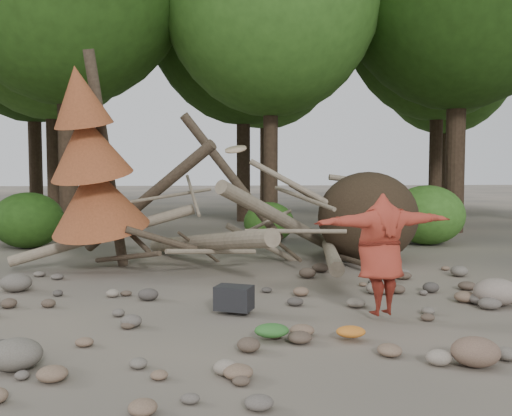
{
  "coord_description": "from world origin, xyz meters",
  "views": [
    {
      "loc": [
        -0.89,
        -7.84,
        2.06
      ],
      "look_at": [
        -0.1,
        1.5,
        1.4
      ],
      "focal_mm": 40.0,
      "sensor_mm": 36.0,
      "label": 1
    }
  ],
  "objects": [
    {
      "name": "ground",
      "position": [
        0.0,
        0.0,
        0.0
      ],
      "size": [
        120.0,
        120.0,
        0.0
      ],
      "primitive_type": "plane",
      "color": "#514C44",
      "rests_on": "ground"
    },
    {
      "name": "deadfall_pile",
      "position": [
        2.02,
        4.24,
        0.95
      ],
      "size": [
        8.55,
        5.24,
        3.3
      ],
      "color": "#332619",
      "rests_on": "ground"
    },
    {
      "name": "dead_conifer",
      "position": [
        -3.12,
        3.37,
        2.11
      ],
      "size": [
        2.06,
        2.16,
        4.35
      ],
      "color": "#4C3F30",
      "rests_on": "ground"
    },
    {
      "name": "bush_left",
      "position": [
        -5.5,
        7.2,
        0.72
      ],
      "size": [
        1.8,
        1.8,
        1.44
      ],
      "primitive_type": "ellipsoid",
      "color": "#234A13",
      "rests_on": "ground"
    },
    {
      "name": "bush_mid",
      "position": [
        0.8,
        7.8,
        0.56
      ],
      "size": [
        1.4,
        1.4,
        1.12
      ],
      "primitive_type": "ellipsoid",
      "color": "#2F5D1B",
      "rests_on": "ground"
    },
    {
      "name": "bush_right",
      "position": [
        5.0,
        7.0,
        0.8
      ],
      "size": [
        2.0,
        2.0,
        1.6
      ],
      "primitive_type": "ellipsoid",
      "color": "#3A6F22",
      "rests_on": "ground"
    },
    {
      "name": "frisbee_thrower",
      "position": [
        1.43,
        -0.4,
        0.9
      ],
      "size": [
        3.17,
        1.22,
        2.27
      ],
      "color": "maroon",
      "rests_on": "ground"
    },
    {
      "name": "backpack",
      "position": [
        -0.53,
        0.08,
        0.17
      ],
      "size": [
        0.6,
        0.51,
        0.34
      ],
      "primitive_type": "cube",
      "rotation": [
        0.0,
        0.0,
        -0.4
      ],
      "color": "black",
      "rests_on": "ground"
    },
    {
      "name": "cloth_green",
      "position": [
        -0.14,
        -1.22,
        0.08
      ],
      "size": [
        0.42,
        0.35,
        0.16
      ],
      "primitive_type": "ellipsoid",
      "color": "#2F6629",
      "rests_on": "ground"
    },
    {
      "name": "cloth_orange",
      "position": [
        0.8,
        -1.31,
        0.06
      ],
      "size": [
        0.35,
        0.29,
        0.13
      ],
      "primitive_type": "ellipsoid",
      "color": "#C66D21",
      "rests_on": "ground"
    },
    {
      "name": "boulder_front_left",
      "position": [
        -2.85,
        -1.97,
        0.16
      ],
      "size": [
        0.54,
        0.49,
        0.32
      ],
      "primitive_type": "ellipsoid",
      "color": "#686156",
      "rests_on": "ground"
    },
    {
      "name": "boulder_front_right",
      "position": [
        1.87,
        -2.26,
        0.15
      ],
      "size": [
        0.51,
        0.46,
        0.3
      ],
      "primitive_type": "ellipsoid",
      "color": "brown",
      "rests_on": "ground"
    },
    {
      "name": "boulder_mid_right",
      "position": [
        3.42,
        0.25,
        0.2
      ],
      "size": [
        0.68,
        0.61,
        0.41
      ],
      "primitive_type": "ellipsoid",
      "color": "gray",
      "rests_on": "ground"
    },
    {
      "name": "boulder_mid_left",
      "position": [
        -4.08,
        1.84,
        0.15
      ],
      "size": [
        0.51,
        0.46,
        0.31
      ],
      "primitive_type": "ellipsoid",
      "color": "#625B52",
      "rests_on": "ground"
    }
  ]
}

